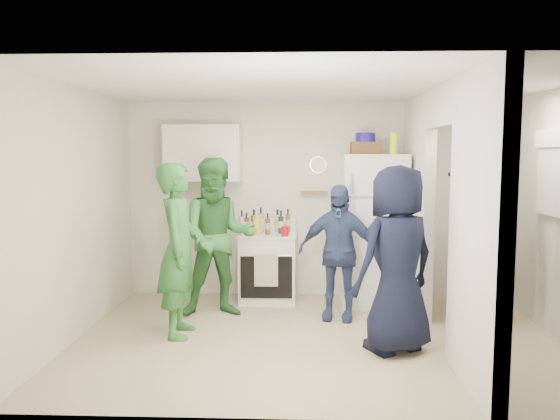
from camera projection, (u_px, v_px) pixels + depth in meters
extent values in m
plane|color=tan|center=(317.00, 338.00, 5.48)|extent=(4.80, 4.80, 0.00)
plane|color=silver|center=(314.00, 200.00, 7.04)|extent=(4.80, 0.00, 4.80)
plane|color=silver|center=(326.00, 242.00, 3.66)|extent=(4.80, 0.00, 4.80)
plane|color=silver|center=(77.00, 213.00, 5.44)|extent=(0.00, 3.40, 3.40)
plane|color=white|center=(319.00, 85.00, 5.22)|extent=(4.80, 4.80, 0.00)
cube|color=silver|center=(417.00, 204.00, 6.40)|extent=(0.12, 1.20, 2.50)
cube|color=silver|center=(478.00, 231.00, 4.21)|extent=(0.12, 1.20, 2.50)
cube|color=silver|center=(445.00, 106.00, 5.20)|extent=(0.12, 1.00, 0.40)
cube|color=white|center=(268.00, 267.00, 6.82)|extent=(0.71, 0.60, 0.85)
cube|color=silver|center=(203.00, 153.00, 6.85)|extent=(0.95, 0.34, 0.70)
cube|color=white|center=(373.00, 229.00, 6.69)|extent=(0.76, 0.73, 1.84)
cube|color=brown|center=(365.00, 148.00, 6.64)|extent=(0.35, 0.25, 0.15)
cylinder|color=navy|center=(365.00, 137.00, 6.63)|extent=(0.24, 0.24, 0.11)
cylinder|color=#EAFF15|center=(394.00, 144.00, 6.47)|extent=(0.09, 0.09, 0.25)
cylinder|color=white|center=(318.00, 165.00, 6.97)|extent=(0.22, 0.02, 0.22)
cube|color=olive|center=(314.00, 192.00, 6.98)|extent=(0.35, 0.08, 0.03)
cube|color=black|center=(557.00, 173.00, 5.42)|extent=(0.03, 0.70, 0.80)
cube|color=white|center=(556.00, 173.00, 5.42)|extent=(0.04, 0.76, 0.86)
cube|color=white|center=(555.00, 138.00, 5.38)|extent=(0.04, 0.82, 0.18)
cylinder|color=#FFB015|center=(257.00, 226.00, 6.55)|extent=(0.09, 0.09, 0.25)
cylinder|color=red|center=(285.00, 231.00, 6.56)|extent=(0.09, 0.09, 0.12)
imported|color=#337830|center=(179.00, 250.00, 5.49)|extent=(0.44, 0.65, 1.76)
imported|color=#377C36|center=(218.00, 237.00, 6.16)|extent=(0.99, 0.84, 1.80)
imported|color=#364B76|center=(338.00, 252.00, 6.05)|extent=(0.94, 0.54, 1.51)
imported|color=black|center=(397.00, 259.00, 5.03)|extent=(1.01, 0.91, 1.74)
imported|color=black|center=(480.00, 241.00, 5.73)|extent=(0.94, 1.33, 1.87)
cylinder|color=maroon|center=(246.00, 222.00, 6.90)|extent=(0.07, 0.07, 0.25)
cylinder|color=#17471F|center=(254.00, 222.00, 6.69)|extent=(0.08, 0.08, 0.31)
cylinder|color=#A0A7AE|center=(261.00, 220.00, 6.90)|extent=(0.08, 0.08, 0.32)
cylinder|color=brown|center=(268.00, 224.00, 6.69)|extent=(0.07, 0.07, 0.27)
cylinder|color=silver|center=(278.00, 220.00, 6.95)|extent=(0.08, 0.08, 0.29)
cylinder|color=#153C24|center=(281.00, 222.00, 6.76)|extent=(0.07, 0.07, 0.29)
cylinder|color=brown|center=(288.00, 220.00, 6.90)|extent=(0.06, 0.06, 0.30)
cylinder|color=#9FA5AA|center=(242.00, 223.00, 6.66)|extent=(0.06, 0.06, 0.31)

